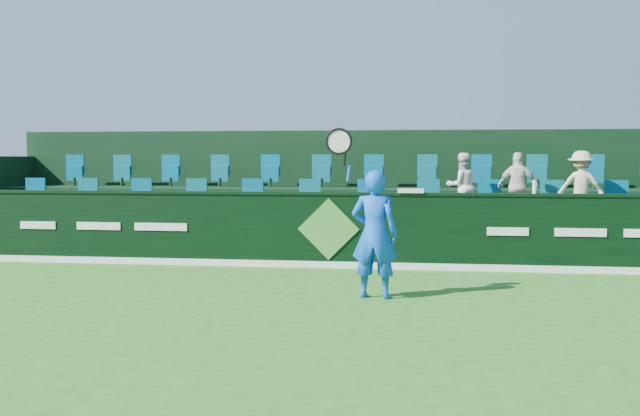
# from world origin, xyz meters

# --- Properties ---
(ground) EXTENTS (60.00, 60.00, 0.00)m
(ground) POSITION_xyz_m (0.00, 0.00, 0.00)
(ground) COLOR #266B19
(ground) RESTS_ON ground
(sponsor_hoarding) EXTENTS (16.00, 0.25, 1.35)m
(sponsor_hoarding) POSITION_xyz_m (0.00, 4.00, 0.67)
(sponsor_hoarding) COLOR black
(sponsor_hoarding) RESTS_ON ground
(stand_tier_front) EXTENTS (16.00, 2.00, 0.80)m
(stand_tier_front) POSITION_xyz_m (0.00, 5.10, 0.40)
(stand_tier_front) COLOR black
(stand_tier_front) RESTS_ON ground
(stand_tier_back) EXTENTS (16.00, 1.80, 1.30)m
(stand_tier_back) POSITION_xyz_m (0.00, 7.00, 0.65)
(stand_tier_back) COLOR black
(stand_tier_back) RESTS_ON ground
(stand_rear) EXTENTS (16.00, 4.10, 2.60)m
(stand_rear) POSITION_xyz_m (0.00, 7.44, 1.22)
(stand_rear) COLOR black
(stand_rear) RESTS_ON ground
(seat_row_front) EXTENTS (13.50, 0.50, 0.60)m
(seat_row_front) POSITION_xyz_m (0.00, 5.50, 1.10)
(seat_row_front) COLOR #015C79
(seat_row_front) RESTS_ON stand_tier_front
(seat_row_back) EXTENTS (13.50, 0.50, 0.60)m
(seat_row_back) POSITION_xyz_m (0.00, 7.30, 1.60)
(seat_row_back) COLOR #015C79
(seat_row_back) RESTS_ON stand_tier_back
(tennis_player) EXTENTS (1.05, 0.50, 2.40)m
(tennis_player) POSITION_xyz_m (0.96, 1.31, 0.91)
(tennis_player) COLOR blue
(tennis_player) RESTS_ON ground
(spectator_left) EXTENTS (0.72, 0.63, 1.26)m
(spectator_left) POSITION_xyz_m (2.39, 5.12, 1.43)
(spectator_left) COLOR white
(spectator_left) RESTS_ON stand_tier_front
(spectator_middle) EXTENTS (0.80, 0.49, 1.27)m
(spectator_middle) POSITION_xyz_m (3.43, 5.12, 1.43)
(spectator_middle) COLOR white
(spectator_middle) RESTS_ON stand_tier_front
(spectator_right) EXTENTS (0.89, 0.59, 1.29)m
(spectator_right) POSITION_xyz_m (4.56, 5.12, 1.45)
(spectator_right) COLOR beige
(spectator_right) RESTS_ON stand_tier_front
(towel) EXTENTS (0.45, 0.29, 0.07)m
(towel) POSITION_xyz_m (1.44, 4.00, 1.38)
(towel) COLOR silver
(towel) RESTS_ON sponsor_hoarding
(drinks_bottle) EXTENTS (0.07, 0.07, 0.23)m
(drinks_bottle) POSITION_xyz_m (3.55, 4.00, 1.47)
(drinks_bottle) COLOR silver
(drinks_bottle) RESTS_ON sponsor_hoarding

